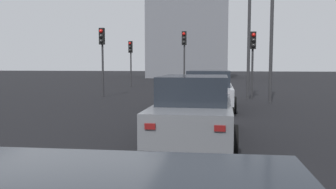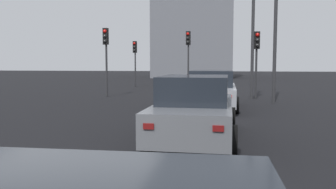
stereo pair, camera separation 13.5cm
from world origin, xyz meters
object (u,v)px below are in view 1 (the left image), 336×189
(traffic_light_far_right, at_px, (130,54))
(street_lamp_far, at_px, (272,7))
(traffic_light_near_right, at_px, (102,47))
(street_lamp_kerbside, at_px, (249,25))
(traffic_light_near_left, at_px, (253,50))
(car_silver_left_lead, at_px, (209,90))
(traffic_light_far_left, at_px, (184,48))
(car_grey_left_second, at_px, (195,109))

(traffic_light_far_right, relative_size, street_lamp_far, 0.47)
(traffic_light_near_right, relative_size, street_lamp_kerbside, 0.59)
(street_lamp_kerbside, height_order, street_lamp_far, street_lamp_far)
(traffic_light_near_right, bearing_deg, street_lamp_far, 82.05)
(traffic_light_near_right, distance_m, traffic_light_far_right, 8.11)
(traffic_light_far_right, bearing_deg, street_lamp_kerbside, 53.84)
(traffic_light_near_left, distance_m, street_lamp_far, 2.88)
(car_silver_left_lead, xyz_separation_m, street_lamp_kerbside, (4.18, -1.91, 3.09))
(car_silver_left_lead, distance_m, traffic_light_far_right, 14.05)
(traffic_light_near_left, bearing_deg, car_silver_left_lead, -31.35)
(traffic_light_far_right, bearing_deg, traffic_light_far_left, 60.56)
(traffic_light_far_left, distance_m, traffic_light_far_right, 5.74)
(traffic_light_near_right, distance_m, street_lamp_kerbside, 7.98)
(car_silver_left_lead, height_order, street_lamp_kerbside, street_lamp_kerbside)
(traffic_light_near_left, distance_m, traffic_light_far_right, 11.68)
(car_silver_left_lead, xyz_separation_m, traffic_light_far_right, (12.35, 6.44, 1.83))
(car_grey_left_second, bearing_deg, traffic_light_near_left, -11.66)
(traffic_light_near_left, relative_size, traffic_light_far_right, 0.98)
(street_lamp_kerbside, bearing_deg, traffic_light_near_left, -42.49)
(traffic_light_near_left, bearing_deg, traffic_light_near_right, -94.14)
(traffic_light_near_right, height_order, street_lamp_far, street_lamp_far)
(car_grey_left_second, height_order, traffic_light_far_right, traffic_light_far_right)
(traffic_light_far_right, xyz_separation_m, street_lamp_kerbside, (-8.17, -8.35, 1.25))
(traffic_light_far_right, height_order, street_lamp_far, street_lamp_far)
(street_lamp_kerbside, distance_m, street_lamp_far, 2.09)
(car_silver_left_lead, height_order, traffic_light_far_right, traffic_light_far_right)
(traffic_light_near_right, height_order, traffic_light_far_left, traffic_light_far_left)
(car_grey_left_second, distance_m, traffic_light_far_left, 15.20)
(car_silver_left_lead, height_order, traffic_light_near_right, traffic_light_near_right)
(car_silver_left_lead, bearing_deg, street_lamp_far, -49.16)
(traffic_light_near_right, height_order, street_lamp_kerbside, street_lamp_kerbside)
(traffic_light_near_right, relative_size, street_lamp_far, 0.50)
(traffic_light_near_right, xyz_separation_m, street_lamp_kerbside, (-0.07, -7.90, 1.11))
(street_lamp_kerbside, bearing_deg, traffic_light_far_right, 45.62)
(car_grey_left_second, distance_m, traffic_light_far_right, 19.58)
(car_silver_left_lead, distance_m, street_lamp_kerbside, 5.53)
(car_silver_left_lead, bearing_deg, street_lamp_kerbside, -24.26)
(car_grey_left_second, distance_m, traffic_light_near_right, 12.05)
(traffic_light_far_left, bearing_deg, traffic_light_near_right, -34.01)
(traffic_light_far_left, relative_size, street_lamp_far, 0.52)
(car_grey_left_second, xyz_separation_m, traffic_light_far_right, (18.46, 6.26, 1.84))
(car_grey_left_second, relative_size, traffic_light_near_left, 1.32)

